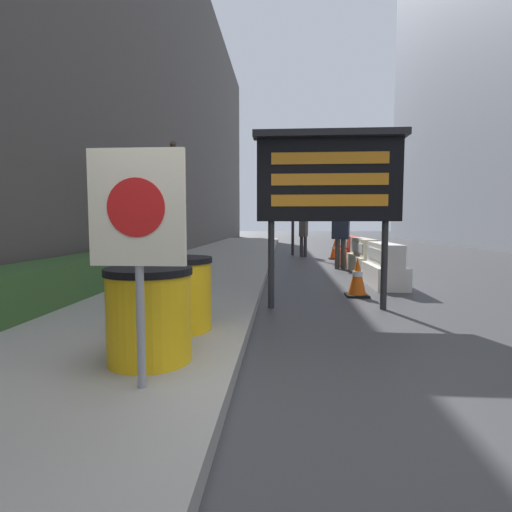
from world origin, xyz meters
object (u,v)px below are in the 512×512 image
at_px(jersey_barrier_cream, 363,257).
at_px(traffic_cone_near, 368,263).
at_px(pedestrian_worker, 304,232).
at_px(traffic_cone_far, 357,277).
at_px(warning_sign, 138,223).
at_px(pedestrian_passerby, 341,232).
at_px(barrel_drum_middle, 179,293).
at_px(message_board, 329,179).
at_px(traffic_cone_mid, 334,250).
at_px(barrel_drum_foreground, 149,314).
at_px(traffic_light_near_curb, 293,179).
at_px(jersey_barrier_red_striped, 349,251).
at_px(jersey_barrier_white, 384,267).

bearing_deg(jersey_barrier_cream, traffic_cone_near, -82.57).
bearing_deg(pedestrian_worker, traffic_cone_far, -159.07).
xyz_separation_m(jersey_barrier_cream, traffic_cone_near, (0.06, -0.44, -0.09)).
relative_size(warning_sign, pedestrian_passerby, 0.94).
distance_m(barrel_drum_middle, message_board, 3.04).
bearing_deg(traffic_cone_mid, barrel_drum_foreground, -104.74).
xyz_separation_m(traffic_cone_near, pedestrian_worker, (-1.41, 5.40, 0.66)).
bearing_deg(traffic_light_near_curb, jersey_barrier_red_striped, -60.80).
xyz_separation_m(warning_sign, traffic_cone_mid, (2.91, 12.11, -0.99)).
bearing_deg(message_board, jersey_barrier_white, 58.08).
xyz_separation_m(barrel_drum_middle, pedestrian_passerby, (2.82, 7.40, 0.50)).
xyz_separation_m(jersey_barrier_red_striped, pedestrian_worker, (-1.35, 2.60, 0.57)).
height_order(traffic_cone_far, traffic_light_near_curb, traffic_light_near_curb).
distance_m(warning_sign, pedestrian_passerby, 9.37).
bearing_deg(message_board, traffic_cone_far, 58.40).
xyz_separation_m(barrel_drum_middle, message_board, (1.84, 1.94, 1.45)).
bearing_deg(message_board, barrel_drum_foreground, -121.87).
bearing_deg(barrel_drum_foreground, jersey_barrier_cream, 66.56).
distance_m(barrel_drum_foreground, traffic_cone_far, 4.75).
bearing_deg(jersey_barrier_red_striped, traffic_cone_far, -97.66).
xyz_separation_m(jersey_barrier_cream, traffic_light_near_curb, (-1.76, 5.50, 2.70)).
bearing_deg(barrel_drum_foreground, jersey_barrier_red_striped, 71.68).
distance_m(message_board, traffic_light_near_curb, 10.22).
height_order(barrel_drum_foreground, jersey_barrier_white, barrel_drum_foreground).
height_order(warning_sign, traffic_cone_far, warning_sign).
relative_size(warning_sign, message_board, 0.62).
distance_m(jersey_barrier_white, pedestrian_passerby, 3.22).
relative_size(barrel_drum_foreground, message_board, 0.30).
height_order(warning_sign, traffic_cone_mid, warning_sign).
xyz_separation_m(traffic_cone_mid, traffic_light_near_curb, (-1.50, 1.56, 2.76)).
distance_m(message_board, jersey_barrier_cream, 5.14).
bearing_deg(jersey_barrier_cream, traffic_cone_far, -102.58).
relative_size(barrel_drum_foreground, pedestrian_passerby, 0.45).
xyz_separation_m(jersey_barrier_white, pedestrian_passerby, (-0.49, 3.11, 0.66)).
xyz_separation_m(warning_sign, traffic_cone_near, (3.23, 7.73, -1.03)).
bearing_deg(jersey_barrier_white, traffic_light_near_curb, 102.69).
xyz_separation_m(jersey_barrier_white, traffic_cone_far, (-0.80, -1.27, -0.04)).
height_order(message_board, traffic_light_near_curb, traffic_light_near_curb).
distance_m(barrel_drum_middle, jersey_barrier_white, 5.42).
relative_size(barrel_drum_foreground, jersey_barrier_red_striped, 0.40).
relative_size(pedestrian_worker, pedestrian_passerby, 0.91).
relative_size(barrel_drum_middle, traffic_cone_far, 1.11).
relative_size(barrel_drum_foreground, traffic_cone_near, 1.26).
bearing_deg(traffic_cone_near, pedestrian_passerby, 113.68).
bearing_deg(message_board, jersey_barrier_red_striped, 78.20).
distance_m(jersey_barrier_white, traffic_cone_far, 1.50).
bearing_deg(pedestrian_passerby, jersey_barrier_cream, -41.46).
relative_size(barrel_drum_foreground, traffic_cone_far, 1.11).
distance_m(barrel_drum_foreground, message_board, 3.76).
xyz_separation_m(jersey_barrier_red_striped, traffic_cone_mid, (-0.26, 1.59, -0.05)).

